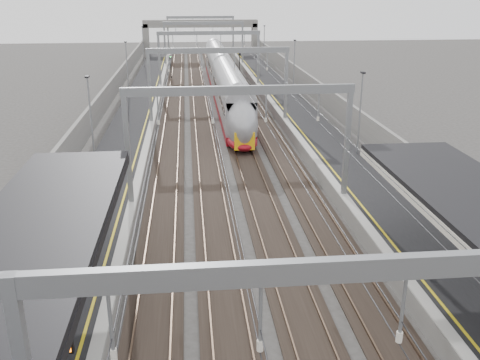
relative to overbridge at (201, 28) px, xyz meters
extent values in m
cube|color=black|center=(-8.00, -55.00, -4.81)|extent=(4.00, 120.00, 1.00)
cube|color=black|center=(8.00, -55.00, -4.81)|extent=(4.00, 120.00, 1.00)
cube|color=black|center=(-4.50, -55.00, -5.27)|extent=(2.40, 140.00, 0.08)
cube|color=brown|center=(-5.22, -55.00, -5.18)|extent=(0.07, 140.00, 0.14)
cube|color=brown|center=(-3.78, -55.00, -5.18)|extent=(0.07, 140.00, 0.14)
cube|color=black|center=(-1.50, -55.00, -5.27)|extent=(2.40, 140.00, 0.08)
cube|color=brown|center=(-2.22, -55.00, -5.18)|extent=(0.07, 140.00, 0.14)
cube|color=brown|center=(-0.78, -55.00, -5.18)|extent=(0.07, 140.00, 0.14)
cube|color=black|center=(1.50, -55.00, -5.27)|extent=(2.40, 140.00, 0.08)
cube|color=brown|center=(0.78, -55.00, -5.18)|extent=(0.07, 140.00, 0.14)
cube|color=brown|center=(2.22, -55.00, -5.18)|extent=(0.07, 140.00, 0.14)
cube|color=black|center=(4.50, -55.00, -5.27)|extent=(2.40, 140.00, 0.08)
cube|color=brown|center=(3.78, -55.00, -5.18)|extent=(0.07, 140.00, 0.14)
cube|color=brown|center=(5.22, -55.00, -5.18)|extent=(0.07, 140.00, 0.14)
cube|color=gray|center=(0.00, -98.00, 2.04)|extent=(13.00, 0.25, 0.50)
cube|color=gray|center=(-6.30, -78.00, -1.01)|extent=(0.28, 0.28, 6.60)
cube|color=gray|center=(6.30, -78.00, -1.01)|extent=(0.28, 0.28, 6.60)
cube|color=gray|center=(0.00, -78.00, 2.04)|extent=(13.00, 0.25, 0.50)
cube|color=gray|center=(-6.30, -58.00, -1.01)|extent=(0.28, 0.28, 6.60)
cube|color=gray|center=(6.30, -58.00, -1.01)|extent=(0.28, 0.28, 6.60)
cube|color=gray|center=(0.00, -58.00, 2.04)|extent=(13.00, 0.25, 0.50)
cube|color=gray|center=(-6.30, -38.00, -1.01)|extent=(0.28, 0.28, 6.60)
cube|color=gray|center=(6.30, -38.00, -1.01)|extent=(0.28, 0.28, 6.60)
cube|color=gray|center=(0.00, -38.00, 2.04)|extent=(13.00, 0.25, 0.50)
cube|color=gray|center=(-6.30, -18.00, -1.01)|extent=(0.28, 0.28, 6.60)
cube|color=gray|center=(6.30, -18.00, -1.01)|extent=(0.28, 0.28, 6.60)
cube|color=gray|center=(0.00, -18.00, 2.04)|extent=(13.00, 0.25, 0.50)
cube|color=gray|center=(-6.30, 0.00, -1.01)|extent=(0.28, 0.28, 6.60)
cube|color=gray|center=(6.30, 0.00, -1.01)|extent=(0.28, 0.28, 6.60)
cube|color=gray|center=(0.00, 0.00, 2.04)|extent=(13.00, 0.25, 0.50)
cylinder|color=#262628|center=(-4.50, -50.00, 0.19)|extent=(0.03, 140.00, 0.03)
cylinder|color=#262628|center=(-1.50, -50.00, 0.19)|extent=(0.03, 140.00, 0.03)
cylinder|color=#262628|center=(1.50, -50.00, 0.19)|extent=(0.03, 140.00, 0.03)
cylinder|color=#262628|center=(4.50, -50.00, 0.19)|extent=(0.03, 140.00, 0.03)
cylinder|color=black|center=(-9.70, -86.00, -2.31)|extent=(0.20, 0.20, 4.00)
cube|color=black|center=(-6.60, -96.00, -0.76)|extent=(1.60, 0.15, 0.55)
cube|color=#FF6205|center=(-6.60, -96.08, -0.76)|extent=(1.50, 0.02, 0.42)
cylinder|color=black|center=(9.70, -86.00, -2.31)|extent=(0.20, 0.20, 4.00)
cube|color=slate|center=(0.00, 0.00, 0.89)|extent=(22.00, 2.20, 1.40)
cube|color=slate|center=(-10.50, 0.00, -2.21)|extent=(1.00, 2.20, 6.20)
cube|color=slate|center=(10.50, 0.00, -2.21)|extent=(1.00, 2.20, 6.20)
cube|color=slate|center=(-11.20, -55.00, -3.71)|extent=(0.30, 120.00, 3.20)
cube|color=slate|center=(11.20, -55.00, -3.71)|extent=(0.30, 120.00, 3.20)
cube|color=maroon|center=(1.50, -53.48, -4.73)|extent=(2.59, 22.07, 0.77)
cube|color=gray|center=(1.50, -53.48, -2.90)|extent=(2.59, 22.07, 2.88)
cube|color=black|center=(1.50, -61.20, -5.04)|extent=(1.92, 2.30, 0.48)
cube|color=maroon|center=(1.50, -31.03, -4.73)|extent=(2.59, 22.07, 0.77)
cube|color=gray|center=(1.50, -31.03, -2.90)|extent=(2.59, 22.07, 2.88)
cube|color=black|center=(1.50, -38.75, -5.04)|extent=(1.92, 2.30, 0.48)
ellipsoid|color=gray|center=(1.50, -64.70, -3.19)|extent=(2.59, 4.99, 4.03)
cube|color=yellow|center=(1.50, -66.77, -4.05)|extent=(1.63, 0.12, 1.44)
cube|color=black|center=(1.50, -66.33, -2.62)|extent=(1.54, 0.56, 0.90)
cylinder|color=black|center=(-5.20, -27.63, -3.81)|extent=(0.12, 0.12, 3.00)
cube|color=black|center=(-5.20, -27.63, -2.21)|extent=(0.32, 0.22, 0.75)
sphere|color=#0CE526|center=(-5.20, -27.76, -2.06)|extent=(0.16, 0.16, 0.16)
cylinder|color=black|center=(3.20, -26.28, -3.81)|extent=(0.12, 0.12, 3.00)
cube|color=black|center=(3.20, -26.28, -2.21)|extent=(0.32, 0.22, 0.75)
sphere|color=red|center=(3.20, -26.41, -2.06)|extent=(0.16, 0.16, 0.16)
cylinder|color=black|center=(5.40, -22.31, -3.81)|extent=(0.12, 0.12, 3.00)
cube|color=black|center=(5.40, -22.31, -2.21)|extent=(0.32, 0.22, 0.75)
sphere|color=red|center=(5.40, -22.44, -2.06)|extent=(0.16, 0.16, 0.16)
camera|label=1|loc=(-2.82, -107.21, 7.35)|focal=40.00mm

